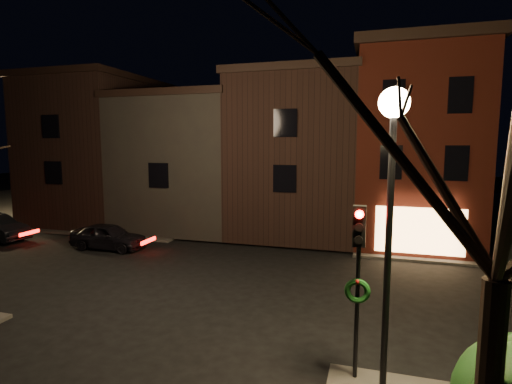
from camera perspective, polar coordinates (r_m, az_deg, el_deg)
ground at (r=16.48m, az=-5.44°, el=-12.59°), size 120.00×120.00×0.00m
sidewalk_far_left at (r=43.37m, az=-20.20°, el=-0.68°), size 30.00×30.00×0.12m
corner_building at (r=23.95m, az=21.82°, el=6.22°), size 6.50×8.50×10.50m
row_building_a at (r=25.27m, az=6.65°, el=5.40°), size 7.30×10.30×9.40m
row_building_b at (r=27.49m, az=-8.47°, el=4.44°), size 7.80×10.30×8.40m
row_building_c at (r=31.23m, az=-20.70°, el=5.75°), size 7.30×10.30×9.90m
street_lamp_near at (r=8.39m, az=18.84°, el=4.36°), size 0.60×0.60×6.48m
traffic_signal at (r=9.28m, az=14.38°, el=-10.17°), size 0.58×0.38×4.05m
bare_tree_right at (r=6.13m, az=32.61°, el=11.87°), size 6.40×6.40×8.50m
parked_car_a at (r=22.37m, az=-20.35°, el=-5.94°), size 4.00×1.63×1.36m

